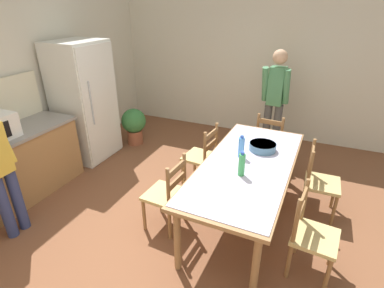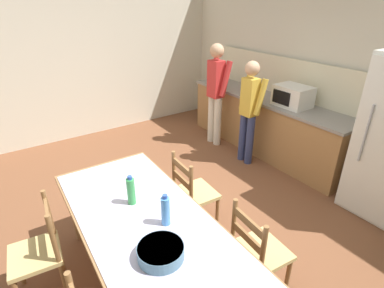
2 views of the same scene
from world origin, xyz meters
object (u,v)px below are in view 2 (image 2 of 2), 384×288
object	(u,v)px
microwave	(293,96)
serving_bowl	(161,251)
bottle_off_centre	(166,211)
chair_side_near_left	(40,252)
person_at_sink	(216,90)
dining_table	(147,228)
chair_side_far_right	(258,252)
bottle_near_centre	(131,191)
chair_side_far_left	(193,193)
person_at_counter	(249,108)

from	to	relation	value
microwave	serving_bowl	xyz separation A→B (m)	(1.30, -2.93, -0.24)
bottle_off_centre	serving_bowl	distance (m)	0.34
chair_side_near_left	microwave	bearing A→B (deg)	102.25
serving_bowl	person_at_sink	size ratio (longest dim) A/B	0.19
dining_table	chair_side_far_right	size ratio (longest dim) A/B	2.46
dining_table	bottle_near_centre	world-z (taller)	bottle_near_centre
dining_table	serving_bowl	bearing A→B (deg)	-11.81
chair_side_near_left	chair_side_far_right	bearing A→B (deg)	61.72
microwave	chair_side_far_left	distance (m)	2.20
bottle_off_centre	serving_bowl	size ratio (longest dim) A/B	0.84
chair_side_far_left	person_at_counter	size ratio (longest dim) A/B	0.58
chair_side_far_left	person_at_sink	size ratio (longest dim) A/B	0.53
microwave	serving_bowl	distance (m)	3.22
bottle_near_centre	chair_side_near_left	size ratio (longest dim) A/B	0.30
chair_side_far_right	person_at_counter	bearing A→B (deg)	-36.48
bottle_near_centre	person_at_counter	distance (m)	2.52
chair_side_far_right	chair_side_far_left	xyz separation A→B (m)	(-0.99, 0.02, 0.00)
chair_side_near_left	person_at_counter	world-z (taller)	person_at_counter
microwave	bottle_off_centre	distance (m)	2.93
microwave	dining_table	world-z (taller)	microwave
serving_bowl	person_at_sink	world-z (taller)	person_at_sink
chair_side_near_left	person_at_sink	world-z (taller)	person_at_sink
microwave	bottle_near_centre	xyz separation A→B (m)	(0.64, -2.84, -0.17)
bottle_off_centre	chair_side_far_right	size ratio (longest dim) A/B	0.30
bottle_off_centre	person_at_counter	xyz separation A→B (m)	(-1.37, 2.21, -0.01)
bottle_near_centre	chair_side_near_left	world-z (taller)	bottle_near_centre
bottle_near_centre	chair_side_far_left	size ratio (longest dim) A/B	0.30
microwave	chair_side_near_left	xyz separation A→B (m)	(0.41, -3.61, -0.63)
serving_bowl	chair_side_far_right	distance (m)	0.93
microwave	person_at_counter	bearing A→B (deg)	-123.26
bottle_near_centre	chair_side_far_right	xyz separation A→B (m)	(0.79, 0.75, -0.46)
bottle_near_centre	bottle_off_centre	distance (m)	0.41
dining_table	bottle_off_centre	distance (m)	0.26
bottle_off_centre	person_at_sink	distance (m)	3.13
dining_table	person_at_counter	world-z (taller)	person_at_counter
chair_side_far_right	chair_side_near_left	distance (m)	1.83
serving_bowl	chair_side_near_left	size ratio (longest dim) A/B	0.35
microwave	bottle_near_centre	size ratio (longest dim) A/B	1.85
chair_side_far_right	chair_side_far_left	world-z (taller)	same
microwave	chair_side_far_right	bearing A→B (deg)	-55.60
chair_side_far_left	person_at_counter	world-z (taller)	person_at_counter
microwave	person_at_counter	xyz separation A→B (m)	(-0.34, -0.52, -0.18)
bottle_off_centre	bottle_near_centre	bearing A→B (deg)	-164.22
microwave	person_at_sink	world-z (taller)	person_at_sink
bottle_near_centre	chair_side_near_left	distance (m)	0.92
microwave	bottle_off_centre	world-z (taller)	microwave
serving_bowl	bottle_off_centre	bearing A→B (deg)	144.05
chair_side_far_left	person_at_sink	distance (m)	2.30
dining_table	person_at_sink	bearing A→B (deg)	131.49
serving_bowl	bottle_near_centre	bearing A→B (deg)	172.50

